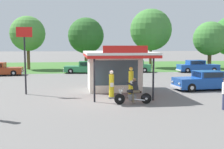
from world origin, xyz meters
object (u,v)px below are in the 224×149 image
(gas_pump_offside, at_px, (131,84))
(parked_car_back_row_right, at_px, (198,67))
(parked_car_back_row_centre, at_px, (86,68))
(gas_pump_nearside, at_px, (112,86))
(motorcycle_with_rider, at_px, (134,93))
(parked_car_back_row_far_left, at_px, (133,66))
(featured_classic_sedan, at_px, (206,81))
(roadside_pole_sign, at_px, (25,49))

(gas_pump_offside, height_order, parked_car_back_row_right, gas_pump_offside)
(gas_pump_offside, xyz_separation_m, parked_car_back_row_centre, (-2.21, 17.31, -0.27))
(gas_pump_nearside, xyz_separation_m, motorcycle_with_rider, (1.06, -2.01, -0.20))
(parked_car_back_row_centre, distance_m, parked_car_back_row_far_left, 6.22)
(featured_classic_sedan, height_order, parked_car_back_row_centre, parked_car_back_row_centre)
(gas_pump_nearside, xyz_separation_m, parked_car_back_row_centre, (-0.89, 17.31, -0.17))
(motorcycle_with_rider, xyz_separation_m, parked_car_back_row_centre, (-1.96, 19.32, 0.03))
(parked_car_back_row_centre, bearing_deg, parked_car_back_row_right, -2.72)
(featured_classic_sedan, distance_m, roadside_pole_sign, 14.11)
(gas_pump_nearside, xyz_separation_m, parked_car_back_row_right, (13.70, 16.62, -0.14))
(motorcycle_with_rider, bearing_deg, parked_car_back_row_centre, 95.78)
(gas_pump_offside, relative_size, parked_car_back_row_right, 0.38)
(parked_car_back_row_centre, bearing_deg, motorcycle_with_rider, -84.22)
(motorcycle_with_rider, xyz_separation_m, parked_car_back_row_right, (12.64, 18.63, 0.06))
(parked_car_back_row_right, bearing_deg, motorcycle_with_rider, -124.16)
(motorcycle_with_rider, relative_size, parked_car_back_row_far_left, 0.42)
(parked_car_back_row_centre, xyz_separation_m, parked_car_back_row_far_left, (6.19, 0.62, 0.05))
(gas_pump_offside, xyz_separation_m, parked_car_back_row_far_left, (3.98, 17.93, -0.22))
(featured_classic_sedan, relative_size, roadside_pole_sign, 1.14)
(motorcycle_with_rider, bearing_deg, parked_car_back_row_right, 55.84)
(parked_car_back_row_centre, distance_m, parked_car_back_row_right, 14.61)
(gas_pump_nearside, relative_size, motorcycle_with_rider, 0.83)
(gas_pump_nearside, height_order, roadside_pole_sign, roadside_pole_sign)
(gas_pump_offside, relative_size, parked_car_back_row_far_left, 0.39)
(motorcycle_with_rider, xyz_separation_m, roadside_pole_sign, (-6.95, 4.34, 2.61))
(parked_car_back_row_right, relative_size, roadside_pole_sign, 1.15)
(parked_car_back_row_far_left, bearing_deg, gas_pump_offside, -102.52)
(parked_car_back_row_far_left, xyz_separation_m, roadside_pole_sign, (-11.19, -15.60, 2.54))
(gas_pump_offside, height_order, featured_classic_sedan, gas_pump_offside)
(gas_pump_nearside, distance_m, parked_car_back_row_right, 21.54)
(gas_pump_nearside, distance_m, parked_car_back_row_centre, 17.34)
(parked_car_back_row_right, xyz_separation_m, parked_car_back_row_far_left, (-8.40, 1.31, 0.02))
(gas_pump_nearside, height_order, motorcycle_with_rider, gas_pump_nearside)
(gas_pump_offside, bearing_deg, gas_pump_nearside, -179.99)
(featured_classic_sedan, distance_m, parked_car_back_row_far_left, 15.54)
(featured_classic_sedan, xyz_separation_m, parked_car_back_row_centre, (-8.88, 14.69, 0.00))
(gas_pump_offside, height_order, motorcycle_with_rider, gas_pump_offside)
(gas_pump_nearside, bearing_deg, featured_classic_sedan, 18.20)
(gas_pump_nearside, bearing_deg, parked_car_back_row_far_left, 73.54)
(gas_pump_nearside, relative_size, parked_car_back_row_far_left, 0.35)
(parked_car_back_row_far_left, height_order, roadside_pole_sign, roadside_pole_sign)
(motorcycle_with_rider, height_order, parked_car_back_row_right, motorcycle_with_rider)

